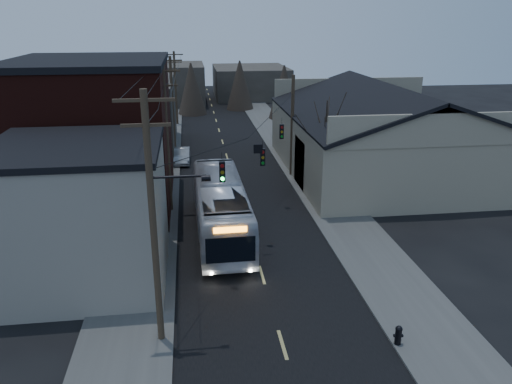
% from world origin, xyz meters
% --- Properties ---
extents(ground, '(160.00, 160.00, 0.00)m').
position_xyz_m(ground, '(0.00, 0.00, 0.00)').
color(ground, black).
rests_on(ground, ground).
extents(road_surface, '(9.00, 110.00, 0.02)m').
position_xyz_m(road_surface, '(0.00, 30.00, 0.01)').
color(road_surface, black).
rests_on(road_surface, ground).
extents(sidewalk_left, '(4.00, 110.00, 0.12)m').
position_xyz_m(sidewalk_left, '(-6.50, 30.00, 0.06)').
color(sidewalk_left, '#474744').
rests_on(sidewalk_left, ground).
extents(sidewalk_right, '(4.00, 110.00, 0.12)m').
position_xyz_m(sidewalk_right, '(6.50, 30.00, 0.06)').
color(sidewalk_right, '#474744').
rests_on(sidewalk_right, ground).
extents(building_clapboard, '(8.00, 8.00, 7.00)m').
position_xyz_m(building_clapboard, '(-9.00, 9.00, 3.50)').
color(building_clapboard, gray).
rests_on(building_clapboard, ground).
extents(building_brick, '(10.00, 12.00, 10.00)m').
position_xyz_m(building_brick, '(-10.00, 20.00, 5.00)').
color(building_brick, black).
rests_on(building_brick, ground).
extents(building_left_far, '(9.00, 14.00, 7.00)m').
position_xyz_m(building_left_far, '(-9.50, 36.00, 3.50)').
color(building_left_far, '#36312B').
rests_on(building_left_far, ground).
extents(warehouse, '(16.16, 20.60, 7.73)m').
position_xyz_m(warehouse, '(13.00, 25.00, 2.70)').
color(warehouse, gray).
rests_on(warehouse, ground).
extents(building_far_left, '(10.00, 12.00, 6.00)m').
position_xyz_m(building_far_left, '(-6.00, 65.00, 3.00)').
color(building_far_left, '#36312B').
rests_on(building_far_left, ground).
extents(building_far_right, '(12.00, 14.00, 5.00)m').
position_xyz_m(building_far_right, '(7.00, 70.00, 2.50)').
color(building_far_right, '#36312B').
rests_on(building_far_right, ground).
extents(bare_tree, '(0.40, 0.40, 7.20)m').
position_xyz_m(bare_tree, '(6.50, 20.00, 3.60)').
color(bare_tree, black).
rests_on(bare_tree, ground).
extents(utility_lines, '(11.24, 45.28, 10.50)m').
position_xyz_m(utility_lines, '(-3.11, 24.14, 4.95)').
color(utility_lines, '#382B1E').
rests_on(utility_lines, ground).
extents(bus, '(3.10, 12.54, 3.48)m').
position_xyz_m(bus, '(-1.75, 13.72, 1.74)').
color(bus, silver).
rests_on(bus, ground).
extents(parked_car, '(1.50, 4.11, 1.35)m').
position_xyz_m(parked_car, '(-4.30, 30.34, 0.67)').
color(parked_car, '#9DA1A5').
rests_on(parked_car, ground).
extents(fire_hydrant, '(0.41, 0.29, 0.85)m').
position_xyz_m(fire_hydrant, '(4.70, 1.29, 0.58)').
color(fire_hydrant, black).
rests_on(fire_hydrant, sidewalk_right).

